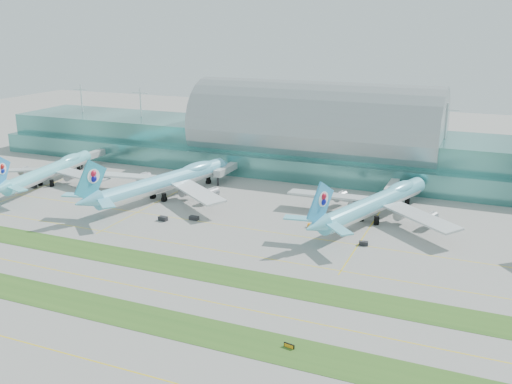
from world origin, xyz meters
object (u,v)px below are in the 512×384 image
at_px(airliner_b, 166,180).
at_px(airliner_c, 376,202).
at_px(taxiway_sign_east, 289,346).
at_px(airliner_a, 50,170).
at_px(terminal, 315,141).

bearing_deg(airliner_b, airliner_c, 18.17).
height_order(airliner_b, taxiway_sign_east, airliner_b).
relative_size(airliner_a, taxiway_sign_east, 27.56).
bearing_deg(airliner_a, airliner_c, -4.95).
relative_size(terminal, taxiway_sign_east, 128.16).
xyz_separation_m(airliner_b, taxiway_sign_east, (85.50, -88.40, -6.58)).
bearing_deg(terminal, taxiway_sign_east, -74.75).
height_order(terminal, airliner_a, terminal).
bearing_deg(taxiway_sign_east, airliner_b, 144.76).
relative_size(airliner_b, airliner_c, 1.07).
relative_size(airliner_b, taxiway_sign_east, 31.23).
relative_size(terminal, airliner_b, 4.10).
xyz_separation_m(airliner_a, airliner_c, (144.87, 7.77, 0.57)).
distance_m(airliner_a, taxiway_sign_east, 168.33).
bearing_deg(terminal, airliner_a, -145.79).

